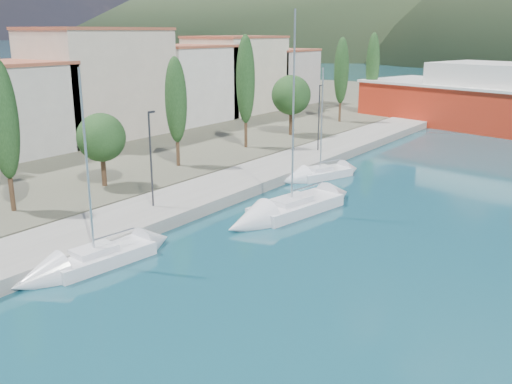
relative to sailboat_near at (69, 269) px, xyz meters
The scene contains 8 objects.
quay 19.66m from the sailboat_near, 98.51° to the left, with size 5.00×88.00×0.80m, color gray.
land_strip 50.40m from the sailboat_near, 144.26° to the left, with size 70.00×148.00×0.70m, color #565644.
town_buildings 40.25m from the sailboat_near, 130.49° to the left, with size 9.20×69.20×11.30m.
tree_row 28.92m from the sailboat_near, 109.91° to the left, with size 4.21×62.72×10.78m.
lamp_posts 10.07m from the sailboat_near, 108.16° to the left, with size 0.15×43.83×6.06m.
sailboat_near is the anchor object (origin of this frame).
sailboat_mid 13.26m from the sailboat_near, 74.20° to the left, with size 4.14×9.95×13.90m.
sailboat_far 22.92m from the sailboat_near, 89.05° to the left, with size 4.26×6.91×9.69m.
Camera 1 is at (16.41, -9.48, 11.59)m, focal length 40.00 mm.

